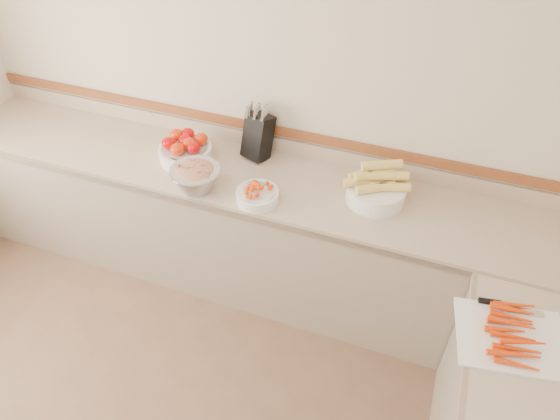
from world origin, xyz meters
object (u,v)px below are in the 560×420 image
(tomato_bowl, at_px, (185,149))
(cutting_board, at_px, (512,335))
(cherry_tomato_bowl, at_px, (257,194))
(corn_bowl, at_px, (377,188))
(rhubarb_bowl, at_px, (196,177))
(knife_block, at_px, (258,135))

(tomato_bowl, height_order, cutting_board, tomato_bowl)
(cherry_tomato_bowl, bearing_deg, tomato_bowl, 158.88)
(cherry_tomato_bowl, distance_m, cutting_board, 1.44)
(corn_bowl, relative_size, rhubarb_bowl, 1.26)
(corn_bowl, xyz_separation_m, cutting_board, (0.74, -0.71, -0.06))
(cherry_tomato_bowl, height_order, rhubarb_bowl, rhubarb_bowl)
(corn_bowl, xyz_separation_m, rhubarb_bowl, (-0.99, -0.26, 0.00))
(knife_block, height_order, tomato_bowl, knife_block)
(corn_bowl, bearing_deg, rhubarb_bowl, -165.35)
(knife_block, relative_size, cherry_tomato_bowl, 1.52)
(rhubarb_bowl, relative_size, cutting_board, 0.58)
(corn_bowl, height_order, rhubarb_bowl, corn_bowl)
(knife_block, bearing_deg, rhubarb_bowl, -116.27)
(knife_block, bearing_deg, tomato_bowl, -155.19)
(cutting_board, bearing_deg, cherry_tomato_bowl, 161.09)
(cherry_tomato_bowl, relative_size, cutting_board, 0.48)
(rhubarb_bowl, bearing_deg, knife_block, 63.73)
(knife_block, height_order, corn_bowl, knife_block)
(cherry_tomato_bowl, distance_m, corn_bowl, 0.67)
(knife_block, distance_m, rhubarb_bowl, 0.48)
(corn_bowl, bearing_deg, cutting_board, -43.58)
(corn_bowl, bearing_deg, tomato_bowl, -179.07)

